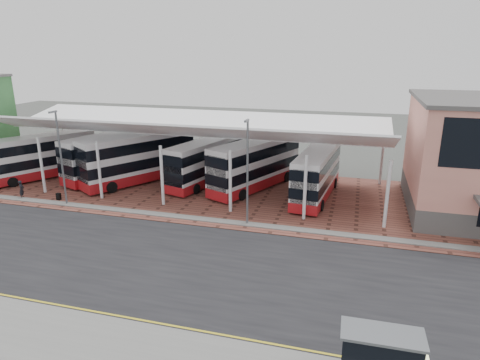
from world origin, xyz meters
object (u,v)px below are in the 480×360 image
at_px(bus_4, 255,165).
at_px(pedestrian, 22,189).
at_px(bus_2, 138,158).
at_px(bus_shelter, 389,360).
at_px(bus_5, 317,174).
at_px(bus_3, 206,162).
at_px(bus_1, 112,155).
at_px(bus_0, 42,157).

relative_size(bus_4, pedestrian, 6.87).
bearing_deg(pedestrian, bus_4, -85.49).
xyz_separation_m(bus_2, bus_shelter, (22.51, -22.38, -0.74)).
distance_m(bus_2, bus_5, 17.48).
relative_size(bus_3, bus_5, 1.01).
bearing_deg(pedestrian, bus_shelter, -135.94).
xyz_separation_m(bus_1, bus_shelter, (25.97, -23.30, -0.59)).
bearing_deg(bus_shelter, bus_4, 113.53).
bearing_deg(bus_3, bus_1, -161.78).
height_order(bus_3, bus_5, bus_3).
relative_size(bus_1, pedestrian, 6.83).
bearing_deg(pedestrian, bus_5, -92.91).
bearing_deg(bus_0, bus_shelter, -2.54).
relative_size(bus_4, bus_shelter, 3.53).
bearing_deg(pedestrian, bus_1, -46.35).
height_order(bus_4, bus_5, bus_4).
distance_m(bus_3, bus_4, 5.03).
relative_size(bus_4, bus_5, 1.07).
relative_size(bus_2, bus_3, 1.07).
distance_m(bus_5, pedestrian, 26.23).
bearing_deg(bus_4, bus_1, -155.14).
relative_size(bus_1, bus_4, 0.99).
xyz_separation_m(bus_3, bus_shelter, (15.93, -23.81, -0.47)).
xyz_separation_m(bus_4, bus_shelter, (10.90, -23.60, -0.63)).
height_order(bus_0, bus_4, bus_4).
distance_m(bus_0, bus_1, 7.15).
bearing_deg(bus_4, bus_3, -158.60).
bearing_deg(bus_4, bus_0, -149.55).
bearing_deg(bus_5, bus_2, -173.87).
xyz_separation_m(bus_0, pedestrian, (2.60, -5.94, -1.36)).
bearing_deg(bus_0, bus_1, 48.74).
bearing_deg(pedestrian, bus_3, -77.85).
relative_size(bus_1, bus_shelter, 3.51).
xyz_separation_m(bus_5, bus_shelter, (5.03, -22.50, -0.46)).
distance_m(bus_1, bus_shelter, 34.90).
bearing_deg(bus_2, bus_4, 37.27).
xyz_separation_m(bus_1, bus_4, (15.07, 0.31, 0.04)).
distance_m(bus_4, bus_5, 5.97).
height_order(bus_1, bus_3, bus_1).
bearing_deg(bus_2, bus_0, -141.17).
distance_m(bus_0, bus_2, 10.34).
height_order(bus_2, pedestrian, bus_2).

